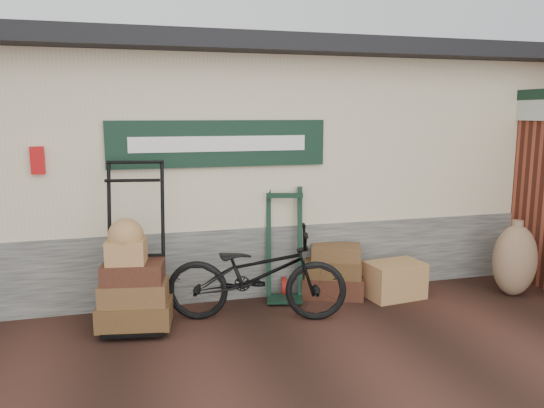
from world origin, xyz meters
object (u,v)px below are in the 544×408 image
Objects in this scene: green_barrow at (284,244)px; suitcase_stack at (333,270)px; porter_trolley at (135,244)px; wicker_hamper at (395,280)px; bicycle at (257,269)px.

suitcase_stack is at bearing 10.08° from green_barrow.
wicker_hamper is (3.15, 0.05, -0.69)m from porter_trolley.
suitcase_stack is 0.38× the size of bicycle.
green_barrow is 0.76m from bicycle.
wicker_hamper is at bearing -66.81° from bicycle.
green_barrow is 1.84× the size of suitcase_stack.
green_barrow is 0.70× the size of bicycle.
bicycle reaches higher than wicker_hamper.
suitcase_stack is (2.43, 0.32, -0.58)m from porter_trolley.
wicker_hamper is (1.36, -0.32, -0.47)m from green_barrow.
suitcase_stack reaches higher than wicker_hamper.
green_barrow is at bearing 175.31° from suitcase_stack.
bicycle is at bearing -155.63° from suitcase_stack.
green_barrow is 2.02× the size of wicker_hamper.
green_barrow is at bearing 166.77° from wicker_hamper.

